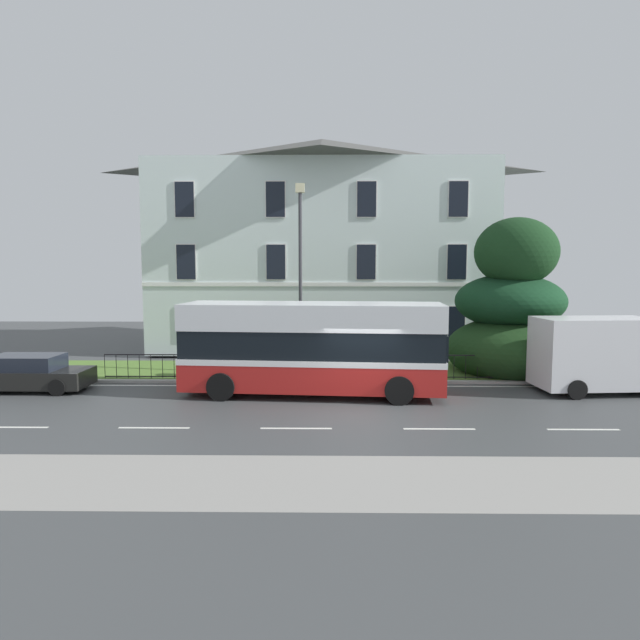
# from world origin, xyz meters

# --- Properties ---
(ground_plane) EXTENTS (60.00, 56.00, 0.18)m
(ground_plane) POSITION_xyz_m (0.00, 0.79, -0.02)
(ground_plane) COLOR #3F4143
(georgian_townhouse) EXTENTS (17.87, 9.69, 11.56)m
(georgian_townhouse) POSITION_xyz_m (-1.44, 14.53, 5.93)
(georgian_townhouse) COLOR silver
(georgian_townhouse) RESTS_ON ground_plane
(iron_verge_railing) EXTENTS (17.02, 0.04, 0.97)m
(iron_verge_railing) POSITION_xyz_m (-1.44, 4.40, 0.62)
(iron_verge_railing) COLOR black
(iron_verge_railing) RESTS_ON ground_plane
(evergreen_tree) EXTENTS (5.29, 5.29, 6.93)m
(evergreen_tree) POSITION_xyz_m (6.61, 6.20, 2.47)
(evergreen_tree) COLOR #423328
(evergreen_tree) RESTS_ON ground_plane
(single_decker_bus) EXTENTS (9.25, 3.22, 3.25)m
(single_decker_bus) POSITION_xyz_m (-1.64, 2.29, 1.71)
(single_decker_bus) COLOR red
(single_decker_bus) RESTS_ON ground_plane
(white_panel_van) EXTENTS (5.20, 2.39, 2.71)m
(white_panel_van) POSITION_xyz_m (8.68, 2.71, 1.38)
(white_panel_van) COLOR silver
(white_panel_van) RESTS_ON ground_plane
(parked_hatchback_00) EXTENTS (3.98, 1.79, 1.31)m
(parked_hatchback_00) POSITION_xyz_m (-11.95, 2.75, 0.64)
(parked_hatchback_00) COLOR black
(parked_hatchback_00) RESTS_ON ground_plane
(street_lamp_post) EXTENTS (0.36, 0.24, 7.69)m
(street_lamp_post) POSITION_xyz_m (-2.22, 5.26, 4.47)
(street_lamp_post) COLOR #333338
(street_lamp_post) RESTS_ON ground_plane
(litter_bin) EXTENTS (0.56, 0.56, 1.05)m
(litter_bin) POSITION_xyz_m (-6.28, 4.88, 0.65)
(litter_bin) COLOR black
(litter_bin) RESTS_ON ground_plane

